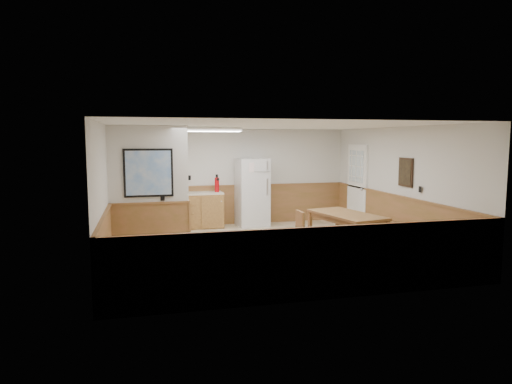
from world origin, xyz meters
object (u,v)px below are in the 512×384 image
object	(u,v)px
dining_table	(347,218)
soap_bottle	(150,189)
dining_bench	(395,230)
fire_extinguisher	(217,184)
refrigerator	(252,192)
dining_chair	(304,229)

from	to	relation	value
dining_table	soap_bottle	bearing A→B (deg)	129.06
dining_bench	soap_bottle	size ratio (longest dim) A/B	7.47
dining_table	fire_extinguisher	world-z (taller)	fire_extinguisher
refrigerator	fire_extinguisher	bearing A→B (deg)	173.55
refrigerator	dining_bench	size ratio (longest dim) A/B	1.04
dining_chair	fire_extinguisher	distance (m)	3.43
dining_chair	soap_bottle	bearing A→B (deg)	132.61
dining_bench	refrigerator	bearing A→B (deg)	128.18
dining_table	dining_bench	world-z (taller)	dining_table
dining_table	dining_chair	bearing A→B (deg)	172.80
dining_chair	fire_extinguisher	xyz separation A→B (m)	(-1.21, 3.16, 0.60)
fire_extinguisher	dining_bench	bearing A→B (deg)	-23.04
dining_chair	fire_extinguisher	world-z (taller)	fire_extinguisher
dining_bench	soap_bottle	xyz separation A→B (m)	(-4.93, 2.98, 0.67)
dining_chair	soap_bottle	distance (m)	4.27
refrigerator	soap_bottle	xyz separation A→B (m)	(-2.57, 0.00, 0.14)
dining_chair	refrigerator	bearing A→B (deg)	95.47
refrigerator	dining_table	distance (m)	3.28
refrigerator	dining_chair	world-z (taller)	refrigerator
fire_extinguisher	refrigerator	bearing A→B (deg)	17.17
dining_chair	soap_bottle	size ratio (longest dim) A/B	3.77
fire_extinguisher	dining_table	bearing A→B (deg)	-35.53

